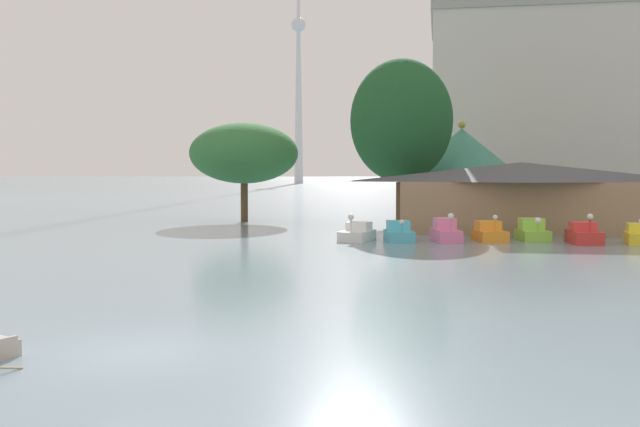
# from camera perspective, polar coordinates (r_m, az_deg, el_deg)

# --- Properties ---
(ground_plane) EXTENTS (2000.00, 2000.00, 0.00)m
(ground_plane) POSITION_cam_1_polar(r_m,az_deg,el_deg) (17.33, -14.56, -10.80)
(ground_plane) COLOR gray
(pedal_boat_white) EXTENTS (2.22, 3.07, 1.73)m
(pedal_boat_white) POSITION_cam_1_polar(r_m,az_deg,el_deg) (43.77, 3.06, -1.61)
(pedal_boat_white) COLOR white
(pedal_boat_white) RESTS_ON ground
(pedal_boat_cyan) EXTENTS (2.11, 2.93, 1.41)m
(pedal_boat_cyan) POSITION_cam_1_polar(r_m,az_deg,el_deg) (43.68, 6.42, -1.59)
(pedal_boat_cyan) COLOR #4CB7CC
(pedal_boat_cyan) RESTS_ON ground
(pedal_boat_pink) EXTENTS (2.05, 3.17, 1.81)m
(pedal_boat_pink) POSITION_cam_1_polar(r_m,az_deg,el_deg) (44.11, 10.18, -1.48)
(pedal_boat_pink) COLOR pink
(pedal_boat_pink) RESTS_ON ground
(pedal_boat_orange) EXTENTS (2.21, 2.89, 1.70)m
(pedal_boat_orange) POSITION_cam_1_polar(r_m,az_deg,el_deg) (44.64, 13.61, -1.56)
(pedal_boat_orange) COLOR orange
(pedal_boat_orange) RESTS_ON ground
(pedal_boat_lime) EXTENTS (2.04, 2.80, 1.52)m
(pedal_boat_lime) POSITION_cam_1_polar(r_m,az_deg,el_deg) (45.80, 16.89, -1.43)
(pedal_boat_lime) COLOR #8CCC3F
(pedal_boat_lime) RESTS_ON ground
(pedal_boat_red) EXTENTS (1.78, 3.02, 1.86)m
(pedal_boat_red) POSITION_cam_1_polar(r_m,az_deg,el_deg) (44.88, 20.68, -1.62)
(pedal_boat_red) COLOR red
(pedal_boat_red) RESTS_ON ground
(pedal_boat_yellow) EXTENTS (1.73, 3.10, 1.59)m
(pedal_boat_yellow) POSITION_cam_1_polar(r_m,az_deg,el_deg) (45.90, 24.47, -1.65)
(pedal_boat_yellow) COLOR yellow
(pedal_boat_yellow) RESTS_ON ground
(boathouse) EXTENTS (18.19, 7.78, 4.99)m
(boathouse) POSITION_cam_1_polar(r_m,az_deg,el_deg) (51.97, 16.04, 1.40)
(boathouse) COLOR #9E7F5B
(boathouse) RESTS_ON ground
(green_roof_pavilion) EXTENTS (9.41, 9.41, 8.89)m
(green_roof_pavilion) POSITION_cam_1_polar(r_m,az_deg,el_deg) (63.81, 11.43, 3.57)
(green_roof_pavilion) COLOR brown
(green_roof_pavilion) RESTS_ON ground
(shoreline_tree_tall_left) EXTENTS (9.40, 9.40, 8.57)m
(shoreline_tree_tall_left) POSITION_cam_1_polar(r_m,az_deg,el_deg) (61.27, -6.20, 4.89)
(shoreline_tree_tall_left) COLOR brown
(shoreline_tree_tall_left) RESTS_ON ground
(shoreline_tree_mid) EXTENTS (8.27, 8.27, 13.44)m
(shoreline_tree_mid) POSITION_cam_1_polar(r_m,az_deg,el_deg) (57.49, 6.63, 7.49)
(shoreline_tree_mid) COLOR brown
(shoreline_tree_mid) RESTS_ON ground
(background_building_block) EXTENTS (26.28, 18.28, 22.29)m
(background_building_block) POSITION_cam_1_polar(r_m,az_deg,el_deg) (84.96, 17.97, 7.82)
(background_building_block) COLOR beige
(background_building_block) RESTS_ON ground
(distant_broadcast_tower) EXTENTS (6.09, 6.09, 156.12)m
(distant_broadcast_tower) POSITION_cam_1_polar(r_m,az_deg,el_deg) (306.06, -1.76, 13.85)
(distant_broadcast_tower) COLOR silver
(distant_broadcast_tower) RESTS_ON ground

